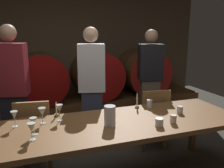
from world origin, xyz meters
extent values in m
cube|color=brown|center=(0.00, 3.09, 1.32)|extent=(6.08, 0.24, 2.63)
cube|color=brown|center=(0.00, 2.54, 0.18)|extent=(5.47, 0.90, 0.35)
cylinder|color=brown|center=(-0.55, 2.54, 0.81)|extent=(0.92, 0.89, 0.92)
cylinder|color=maroon|center=(-0.55, 2.08, 0.81)|extent=(0.93, 0.03, 0.93)
cylinder|color=maroon|center=(-0.55, 3.00, 0.81)|extent=(0.93, 0.03, 0.93)
cylinder|color=#2D2D33|center=(-0.55, 2.54, 0.81)|extent=(0.93, 0.04, 0.93)
cylinder|color=brown|center=(0.52, 2.54, 0.81)|extent=(0.92, 0.89, 0.92)
cylinder|color=#9E1411|center=(0.52, 2.08, 0.81)|extent=(0.93, 0.03, 0.93)
cylinder|color=#9E1411|center=(0.52, 3.00, 0.81)|extent=(0.93, 0.03, 0.93)
cylinder|color=#2D2D33|center=(0.52, 2.54, 0.81)|extent=(0.93, 0.04, 0.93)
cylinder|color=brown|center=(1.56, 2.54, 0.81)|extent=(0.92, 0.89, 0.92)
cylinder|color=#B21C16|center=(1.56, 2.08, 0.81)|extent=(0.93, 0.03, 0.93)
cylinder|color=#B21C16|center=(1.56, 3.00, 0.81)|extent=(0.93, 0.03, 0.93)
cylinder|color=#2D2D33|center=(1.56, 2.54, 0.81)|extent=(0.93, 0.04, 0.93)
cube|color=brown|center=(0.09, 0.17, 0.72)|extent=(2.74, 0.88, 0.05)
cube|color=brown|center=(1.38, 0.55, 0.35)|extent=(0.07, 0.07, 0.69)
cube|color=olive|center=(-0.72, 0.92, 0.44)|extent=(0.45, 0.45, 0.04)
cube|color=olive|center=(-0.74, 0.74, 0.67)|extent=(0.40, 0.10, 0.42)
cube|color=olive|center=(-0.52, 1.07, 0.21)|extent=(0.05, 0.05, 0.42)
cube|color=olive|center=(-0.86, 1.11, 0.21)|extent=(0.05, 0.05, 0.42)
cube|color=olive|center=(-0.57, 0.73, 0.21)|extent=(0.05, 0.05, 0.42)
cube|color=olive|center=(-0.91, 0.78, 0.21)|extent=(0.05, 0.05, 0.42)
cube|color=olive|center=(0.89, 0.90, 0.44)|extent=(0.45, 0.45, 0.04)
cube|color=olive|center=(0.87, 0.72, 0.67)|extent=(0.40, 0.09, 0.42)
cube|color=olive|center=(1.08, 1.05, 0.21)|extent=(0.05, 0.05, 0.42)
cube|color=olive|center=(0.75, 1.09, 0.21)|extent=(0.05, 0.05, 0.42)
cube|color=olive|center=(1.04, 0.71, 0.21)|extent=(0.05, 0.05, 0.42)
cube|color=olive|center=(0.70, 0.75, 0.21)|extent=(0.05, 0.05, 0.42)
cube|color=black|center=(-0.94, 1.20, 0.43)|extent=(0.34, 0.27, 0.87)
cube|color=maroon|center=(-0.94, 1.20, 1.19)|extent=(0.43, 0.32, 0.65)
sphere|color=tan|center=(-0.94, 1.20, 1.65)|extent=(0.21, 0.21, 0.21)
cube|color=#33384C|center=(0.11, 1.26, 0.41)|extent=(0.34, 0.26, 0.81)
cube|color=silver|center=(0.11, 1.26, 1.15)|extent=(0.43, 0.32, 0.68)
sphere|color=#D8A884|center=(0.11, 1.26, 1.62)|extent=(0.21, 0.21, 0.21)
cube|color=brown|center=(1.11, 1.36, 0.45)|extent=(0.34, 0.27, 0.89)
cube|color=black|center=(1.11, 1.36, 1.18)|extent=(0.43, 0.32, 0.57)
sphere|color=tan|center=(1.11, 1.36, 1.59)|extent=(0.21, 0.21, 0.21)
cylinder|color=olive|center=(-0.48, 0.56, 0.76)|extent=(0.05, 0.05, 0.02)
cylinder|color=#EDE5CC|center=(-0.48, 0.56, 0.83)|extent=(0.02, 0.02, 0.12)
cone|color=yellow|center=(-0.48, 0.56, 0.91)|extent=(0.01, 0.01, 0.02)
cylinder|color=olive|center=(0.49, 0.52, 0.76)|extent=(0.05, 0.05, 0.02)
cylinder|color=#EDE5CC|center=(0.49, 0.52, 0.84)|extent=(0.02, 0.02, 0.14)
cone|color=yellow|center=(0.49, 0.52, 0.92)|extent=(0.01, 0.01, 0.02)
cylinder|color=silver|center=(-0.01, 0.11, 0.85)|extent=(0.11, 0.11, 0.20)
cylinder|color=silver|center=(-0.90, 0.39, 0.75)|extent=(0.06, 0.06, 0.00)
cylinder|color=silver|center=(-0.90, 0.39, 0.79)|extent=(0.01, 0.01, 0.09)
cone|color=silver|center=(-0.90, 0.39, 0.87)|extent=(0.07, 0.07, 0.07)
cylinder|color=silver|center=(-0.74, 0.03, 0.75)|extent=(0.06, 0.06, 0.00)
cylinder|color=silver|center=(-0.74, 0.03, 0.78)|extent=(0.01, 0.01, 0.07)
cone|color=silver|center=(-0.74, 0.03, 0.86)|extent=(0.07, 0.07, 0.08)
cylinder|color=silver|center=(-0.72, 0.14, 0.75)|extent=(0.06, 0.06, 0.00)
cylinder|color=silver|center=(-0.72, 0.14, 0.79)|extent=(0.01, 0.01, 0.08)
cone|color=silver|center=(-0.72, 0.14, 0.87)|extent=(0.07, 0.07, 0.08)
cylinder|color=silver|center=(-0.63, 0.39, 0.75)|extent=(0.06, 0.06, 0.00)
cylinder|color=silver|center=(-0.63, 0.39, 0.79)|extent=(0.01, 0.01, 0.07)
cone|color=silver|center=(-0.63, 0.39, 0.87)|extent=(0.08, 0.08, 0.09)
cylinder|color=white|center=(-0.46, 0.41, 0.75)|extent=(0.06, 0.06, 0.00)
cylinder|color=white|center=(-0.46, 0.41, 0.79)|extent=(0.01, 0.01, 0.09)
cone|color=white|center=(-0.46, 0.41, 0.88)|extent=(0.07, 0.07, 0.08)
cylinder|color=white|center=(0.45, -0.07, 0.78)|extent=(0.08, 0.08, 0.08)
cylinder|color=beige|center=(0.62, -0.04, 0.79)|extent=(0.06, 0.06, 0.09)
cylinder|color=silver|center=(0.64, 0.49, 0.79)|extent=(0.07, 0.07, 0.10)
cylinder|color=silver|center=(0.87, 0.18, 0.79)|extent=(0.07, 0.07, 0.08)
camera|label=1|loc=(-0.71, -1.95, 1.66)|focal=37.36mm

